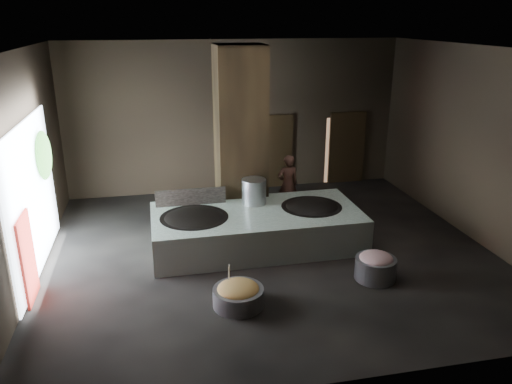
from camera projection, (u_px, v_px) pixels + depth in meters
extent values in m
cube|color=black|center=(269.00, 252.00, 11.55)|extent=(10.00, 9.00, 0.10)
cube|color=black|center=(270.00, 46.00, 10.01)|extent=(10.00, 9.00, 0.10)
cube|color=black|center=(235.00, 117.00, 14.98)|extent=(10.00, 0.10, 4.50)
cube|color=black|center=(348.00, 246.00, 6.58)|extent=(10.00, 0.10, 4.50)
cube|color=black|center=(20.00, 170.00, 9.81)|extent=(0.10, 9.00, 4.50)
cube|color=black|center=(478.00, 145.00, 11.75)|extent=(0.10, 9.00, 4.50)
cube|color=black|center=(240.00, 137.00, 12.48)|extent=(1.20, 1.20, 4.50)
cube|color=silver|center=(257.00, 228.00, 11.70)|extent=(4.83, 2.33, 0.84)
cube|color=black|center=(257.00, 212.00, 11.57)|extent=(4.71, 2.26, 0.03)
ellipsoid|color=black|center=(194.00, 221.00, 11.26)|extent=(1.52, 1.52, 0.42)
cylinder|color=black|center=(194.00, 218.00, 11.24)|extent=(1.55, 1.55, 0.05)
ellipsoid|color=black|center=(311.00, 210.00, 11.89)|extent=(1.41, 1.41, 0.40)
cylinder|color=black|center=(312.00, 207.00, 11.87)|extent=(1.44, 1.44, 0.05)
cylinder|color=#B4B7BD|center=(254.00, 192.00, 11.98)|extent=(0.59, 0.59, 0.63)
cube|color=black|center=(191.00, 197.00, 11.91)|extent=(1.68, 0.07, 0.42)
imported|color=brown|center=(288.00, 184.00, 13.49)|extent=(0.63, 0.44, 1.64)
cylinder|color=slate|center=(238.00, 297.00, 9.29)|extent=(1.22, 1.22, 0.35)
ellipsoid|color=#9DA34F|center=(238.00, 289.00, 9.23)|extent=(0.78, 0.78, 0.24)
cylinder|color=#B4B7BD|center=(229.00, 276.00, 9.27)|extent=(0.06, 0.38, 0.68)
cylinder|color=slate|center=(375.00, 268.00, 10.23)|extent=(0.88, 0.88, 0.46)
ellipsoid|color=#B86E77|center=(376.00, 259.00, 10.15)|extent=(0.69, 0.69, 0.27)
cube|color=black|center=(274.00, 153.00, 15.50)|extent=(1.18, 0.08, 2.38)
cube|color=#8C6647|center=(265.00, 153.00, 15.63)|extent=(0.88, 0.04, 2.09)
cube|color=black|center=(347.00, 149.00, 15.96)|extent=(1.18, 0.08, 2.38)
cube|color=#8C6647|center=(338.00, 150.00, 15.99)|extent=(0.90, 0.04, 2.13)
cube|color=white|center=(32.00, 198.00, 10.23)|extent=(0.04, 4.20, 3.10)
cube|color=maroon|center=(28.00, 259.00, 9.29)|extent=(0.05, 0.90, 1.70)
ellipsoid|color=#194714|center=(44.00, 155.00, 11.06)|extent=(0.28, 1.10, 1.10)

